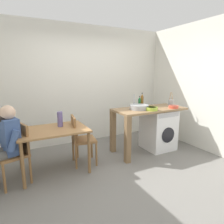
{
  "coord_description": "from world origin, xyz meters",
  "views": [
    {
      "loc": [
        -1.5,
        -2.69,
        1.66
      ],
      "look_at": [
        0.13,
        0.45,
        0.93
      ],
      "focal_mm": 31.54,
      "sensor_mm": 36.0,
      "label": 1
    }
  ],
  "objects_px": {
    "dining_table": "(53,135)",
    "washing_machine": "(158,129)",
    "mixing_bowl": "(152,108)",
    "bottle_squat_brown": "(142,100)",
    "chair_opposite": "(80,137)",
    "seated_person": "(4,142)",
    "utensil_crock": "(171,102)",
    "vase": "(60,119)",
    "chair_person_seat": "(17,150)",
    "bottle_tall_green": "(140,102)",
    "colander": "(174,107)"
  },
  "relations": [
    {
      "from": "dining_table",
      "to": "washing_machine",
      "type": "relative_size",
      "value": 1.28
    },
    {
      "from": "mixing_bowl",
      "to": "bottle_squat_brown",
      "type": "bearing_deg",
      "value": 77.11
    },
    {
      "from": "chair_opposite",
      "to": "seated_person",
      "type": "distance_m",
      "value": 1.21
    },
    {
      "from": "bottle_squat_brown",
      "to": "utensil_crock",
      "type": "xyz_separation_m",
      "value": [
        0.63,
        -0.22,
        -0.06
      ]
    },
    {
      "from": "chair_opposite",
      "to": "utensil_crock",
      "type": "relative_size",
      "value": 3.0
    },
    {
      "from": "vase",
      "to": "utensil_crock",
      "type": "bearing_deg",
      "value": -1.28
    },
    {
      "from": "dining_table",
      "to": "chair_person_seat",
      "type": "relative_size",
      "value": 1.22
    },
    {
      "from": "chair_opposite",
      "to": "washing_machine",
      "type": "bearing_deg",
      "value": 96.13
    },
    {
      "from": "dining_table",
      "to": "bottle_squat_brown",
      "type": "xyz_separation_m",
      "value": [
        1.97,
        0.26,
        0.41
      ]
    },
    {
      "from": "bottle_tall_green",
      "to": "bottle_squat_brown",
      "type": "bearing_deg",
      "value": 22.06
    },
    {
      "from": "utensil_crock",
      "to": "colander",
      "type": "distance_m",
      "value": 0.33
    },
    {
      "from": "colander",
      "to": "seated_person",
      "type": "bearing_deg",
      "value": 178.14
    },
    {
      "from": "vase",
      "to": "dining_table",
      "type": "bearing_deg",
      "value": -146.31
    },
    {
      "from": "chair_opposite",
      "to": "mixing_bowl",
      "type": "distance_m",
      "value": 1.48
    },
    {
      "from": "chair_opposite",
      "to": "seated_person",
      "type": "relative_size",
      "value": 0.75
    },
    {
      "from": "washing_machine",
      "to": "bottle_squat_brown",
      "type": "relative_size",
      "value": 2.93
    },
    {
      "from": "chair_opposite",
      "to": "utensil_crock",
      "type": "bearing_deg",
      "value": 97.93
    },
    {
      "from": "colander",
      "to": "chair_person_seat",
      "type": "bearing_deg",
      "value": 177.2
    },
    {
      "from": "chair_opposite",
      "to": "washing_machine",
      "type": "relative_size",
      "value": 1.05
    },
    {
      "from": "seated_person",
      "to": "colander",
      "type": "distance_m",
      "value": 3.13
    },
    {
      "from": "dining_table",
      "to": "bottle_squat_brown",
      "type": "distance_m",
      "value": 2.03
    },
    {
      "from": "bottle_tall_green",
      "to": "colander",
      "type": "relative_size",
      "value": 1.16
    },
    {
      "from": "utensil_crock",
      "to": "vase",
      "type": "distance_m",
      "value": 2.45
    },
    {
      "from": "chair_opposite",
      "to": "mixing_bowl",
      "type": "xyz_separation_m",
      "value": [
        1.38,
        -0.27,
        0.45
      ]
    },
    {
      "from": "dining_table",
      "to": "seated_person",
      "type": "distance_m",
      "value": 0.71
    },
    {
      "from": "seated_person",
      "to": "washing_machine",
      "type": "xyz_separation_m",
      "value": [
        2.93,
        0.12,
        -0.24
      ]
    },
    {
      "from": "bottle_tall_green",
      "to": "colander",
      "type": "height_order",
      "value": "bottle_tall_green"
    },
    {
      "from": "washing_machine",
      "to": "colander",
      "type": "relative_size",
      "value": 4.3
    },
    {
      "from": "chair_opposite",
      "to": "washing_machine",
      "type": "distance_m",
      "value": 1.75
    },
    {
      "from": "chair_opposite",
      "to": "colander",
      "type": "bearing_deg",
      "value": 89.97
    },
    {
      "from": "washing_machine",
      "to": "mixing_bowl",
      "type": "xyz_separation_m",
      "value": [
        -0.37,
        -0.2,
        0.53
      ]
    },
    {
      "from": "chair_opposite",
      "to": "dining_table",
      "type": "bearing_deg",
      "value": -74.38
    },
    {
      "from": "bottle_squat_brown",
      "to": "mixing_bowl",
      "type": "distance_m",
      "value": 0.49
    },
    {
      "from": "bottle_squat_brown",
      "to": "utensil_crock",
      "type": "relative_size",
      "value": 0.98
    },
    {
      "from": "chair_person_seat",
      "to": "bottle_tall_green",
      "type": "relative_size",
      "value": 3.89
    },
    {
      "from": "bottle_squat_brown",
      "to": "mixing_bowl",
      "type": "height_order",
      "value": "bottle_squat_brown"
    },
    {
      "from": "bottle_tall_green",
      "to": "colander",
      "type": "distance_m",
      "value": 0.71
    },
    {
      "from": "seated_person",
      "to": "bottle_tall_green",
      "type": "relative_size",
      "value": 5.18
    },
    {
      "from": "mixing_bowl",
      "to": "vase",
      "type": "distance_m",
      "value": 1.74
    },
    {
      "from": "dining_table",
      "to": "utensil_crock",
      "type": "xyz_separation_m",
      "value": [
        2.6,
        0.05,
        0.35
      ]
    },
    {
      "from": "seated_person",
      "to": "mixing_bowl",
      "type": "xyz_separation_m",
      "value": [
        2.56,
        -0.08,
        0.29
      ]
    },
    {
      "from": "washing_machine",
      "to": "bottle_tall_green",
      "type": "height_order",
      "value": "bottle_tall_green"
    },
    {
      "from": "colander",
      "to": "mixing_bowl",
      "type": "bearing_deg",
      "value": 177.94
    },
    {
      "from": "utensil_crock",
      "to": "colander",
      "type": "height_order",
      "value": "utensil_crock"
    },
    {
      "from": "colander",
      "to": "dining_table",
      "type": "bearing_deg",
      "value": 174.68
    },
    {
      "from": "chair_person_seat",
      "to": "vase",
      "type": "bearing_deg",
      "value": -91.42
    },
    {
      "from": "chair_opposite",
      "to": "colander",
      "type": "distance_m",
      "value": 2.01
    },
    {
      "from": "dining_table",
      "to": "bottle_tall_green",
      "type": "distance_m",
      "value": 1.93
    },
    {
      "from": "seated_person",
      "to": "washing_machine",
      "type": "distance_m",
      "value": 2.94
    },
    {
      "from": "chair_person_seat",
      "to": "seated_person",
      "type": "distance_m",
      "value": 0.23
    }
  ]
}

